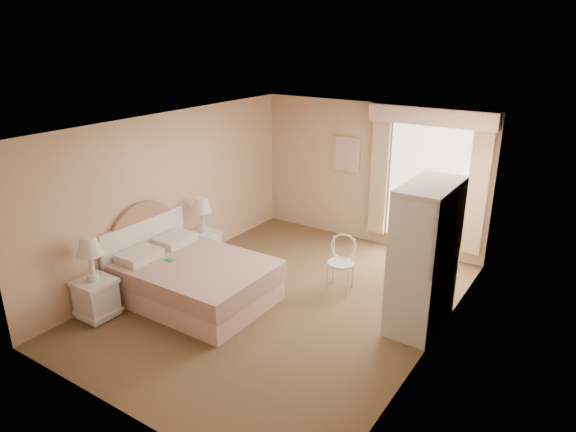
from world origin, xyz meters
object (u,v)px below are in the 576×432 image
Objects in this scene: bed at (192,278)px; nightstand_far at (204,238)px; armoire at (424,268)px; round_table at (418,250)px; nightstand_near at (95,288)px; cafe_chair at (342,258)px.

nightstand_far is (-0.71, 1.04, 0.08)m from bed.
armoire is (3.65, 0.12, 0.38)m from nightstand_far.
round_table is (3.13, 1.42, 0.02)m from nightstand_far.
nightstand_near reaches higher than nightstand_far.
bed is 3.45m from round_table.
nightstand_near is at bearing -90.00° from nightstand_far.
bed is 2.19m from cafe_chair.
nightstand_near reaches higher than round_table.
nightstand_near is 1.04× the size of nightstand_far.
nightstand_near is at bearing -148.58° from armoire.
bed is 1.26m from nightstand_far.
round_table is at bearing 45.53° from bed.
armoire is at bearing -67.97° from round_table.
nightstand_far is 1.32× the size of cafe_chair.
armoire is at bearing -26.05° from cafe_chair.
bed is 1.08× the size of armoire.
nightstand_near is 3.45m from cafe_chair.
armoire reaches higher than cafe_chair.
armoire is (0.53, -1.30, 0.36)m from round_table.
nightstand_near is at bearing -123.69° from bed.
round_table is at bearing 38.23° from cafe_chair.
cafe_chair is at bearing 10.52° from nightstand_far.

